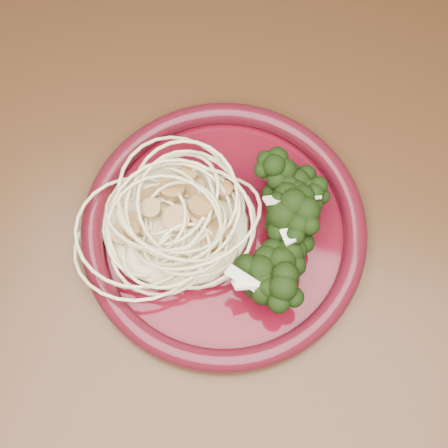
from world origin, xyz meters
name	(u,v)px	position (x,y,z in m)	size (l,w,h in m)	color
dining_table	(166,190)	(0.00, 0.00, 0.65)	(1.20, 0.80, 0.75)	#472814
dinner_plate	(224,228)	(0.08, -0.07, 0.76)	(0.29, 0.29, 0.02)	#4F0713
spaghetti_pile	(174,220)	(0.04, -0.07, 0.77)	(0.13, 0.11, 0.03)	beige
scallop_cluster	(170,206)	(0.04, -0.07, 0.80)	(0.11, 0.11, 0.04)	#A5773E
broccoli_pile	(287,225)	(0.13, -0.06, 0.78)	(0.08, 0.14, 0.05)	black
onion_garnish	(290,211)	(0.13, -0.06, 0.81)	(0.06, 0.09, 0.05)	white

